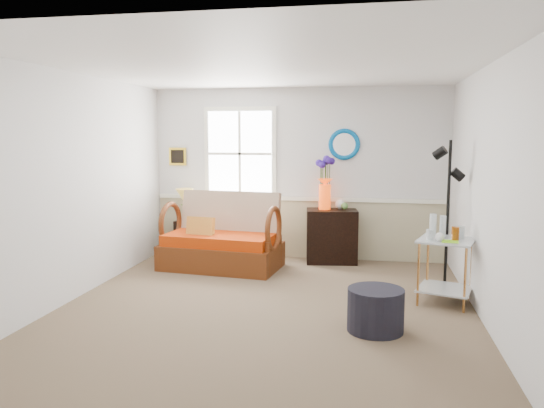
% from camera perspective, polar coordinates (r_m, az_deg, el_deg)
% --- Properties ---
extents(floor, '(4.50, 5.00, 0.01)m').
position_cam_1_polar(floor, '(5.95, -0.62, -11.09)').
color(floor, brown).
rests_on(floor, ground).
extents(ceiling, '(4.50, 5.00, 0.01)m').
position_cam_1_polar(ceiling, '(5.68, -0.66, 14.62)').
color(ceiling, white).
rests_on(ceiling, walls).
extents(walls, '(4.51, 5.01, 2.60)m').
position_cam_1_polar(walls, '(5.67, -0.64, 1.47)').
color(walls, silver).
rests_on(walls, floor).
extents(wainscot, '(4.46, 0.02, 0.90)m').
position_cam_1_polar(wainscot, '(8.21, 2.72, -2.66)').
color(wainscot, tan).
rests_on(wainscot, walls).
extents(chair_rail, '(4.46, 0.04, 0.06)m').
position_cam_1_polar(chair_rail, '(8.13, 2.73, 0.59)').
color(chair_rail, white).
rests_on(chair_rail, walls).
extents(window, '(1.14, 0.06, 1.44)m').
position_cam_1_polar(window, '(8.25, -3.47, 5.42)').
color(window, white).
rests_on(window, walls).
extents(picture, '(0.28, 0.03, 0.28)m').
position_cam_1_polar(picture, '(8.57, -10.11, 5.05)').
color(picture, gold).
rests_on(picture, walls).
extents(mirror, '(0.47, 0.07, 0.47)m').
position_cam_1_polar(mirror, '(8.02, 7.77, 6.38)').
color(mirror, '#0070A3').
rests_on(mirror, walls).
extents(loveseat, '(1.73, 1.10, 1.07)m').
position_cam_1_polar(loveseat, '(7.56, -5.50, -2.92)').
color(loveseat, maroon).
rests_on(loveseat, floor).
extents(throw_pillow, '(0.41, 0.15, 0.40)m').
position_cam_1_polar(throw_pillow, '(7.54, -7.73, -2.89)').
color(throw_pillow, '#BF6124').
rests_on(throw_pillow, loveseat).
extents(lamp_stand, '(0.38, 0.38, 0.55)m').
position_cam_1_polar(lamp_stand, '(8.48, -9.08, -3.63)').
color(lamp_stand, black).
rests_on(lamp_stand, floor).
extents(table_lamp, '(0.30, 0.30, 0.50)m').
position_cam_1_polar(table_lamp, '(8.39, -9.35, -0.09)').
color(table_lamp, '#B78E34').
rests_on(table_lamp, lamp_stand).
extents(potted_plant, '(0.36, 0.40, 0.28)m').
position_cam_1_polar(potted_plant, '(8.31, -8.56, -0.92)').
color(potted_plant, '#527D39').
rests_on(potted_plant, lamp_stand).
extents(cabinet, '(0.80, 0.57, 0.79)m').
position_cam_1_polar(cabinet, '(7.95, 6.42, -3.43)').
color(cabinet, black).
rests_on(cabinet, floor).
extents(flower_vase, '(0.28, 0.28, 0.77)m').
position_cam_1_polar(flower_vase, '(7.87, 5.71, 2.21)').
color(flower_vase, '#E9400A').
rests_on(flower_vase, cabinet).
extents(side_table, '(0.73, 0.73, 0.74)m').
position_cam_1_polar(side_table, '(6.31, 18.14, -6.90)').
color(side_table, '#C38340').
rests_on(side_table, floor).
extents(tabletop_items, '(0.48, 0.48, 0.26)m').
position_cam_1_polar(tabletop_items, '(6.23, 18.12, -2.41)').
color(tabletop_items, silver).
rests_on(tabletop_items, side_table).
extents(floor_lamp, '(0.35, 0.35, 1.83)m').
position_cam_1_polar(floor_lamp, '(6.66, 18.35, -1.35)').
color(floor_lamp, black).
rests_on(floor_lamp, floor).
extents(ottoman, '(0.58, 0.58, 0.42)m').
position_cam_1_polar(ottoman, '(5.32, 11.08, -11.12)').
color(ottoman, black).
rests_on(ottoman, floor).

